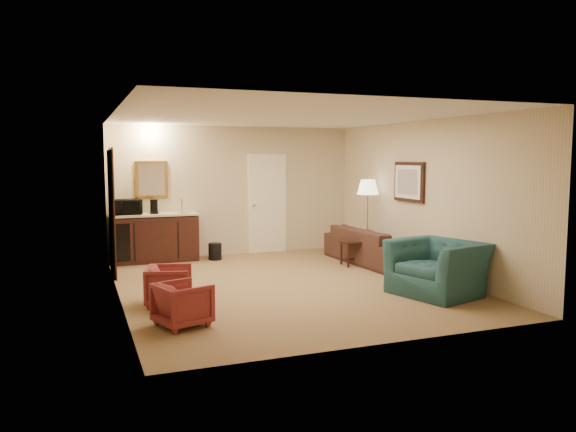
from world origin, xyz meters
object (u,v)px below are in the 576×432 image
object	(u,v)px
rose_chair_far	(183,302)
coffee_maker	(154,207)
wetbar_cabinet	(155,237)
floor_lamp	(367,220)
teal_armchair	(438,259)
rose_chair_near	(169,283)
microwave	(127,205)
coffee_table	(358,252)
waste_bin	(215,251)
sofa	(373,240)

from	to	relation	value
rose_chair_far	coffee_maker	distance (m)	4.33
wetbar_cabinet	floor_lamp	size ratio (longest dim) A/B	1.05
teal_armchair	rose_chair_near	size ratio (longest dim) A/B	2.03
microwave	coffee_maker	xyz separation A→B (m)	(0.49, -0.04, -0.04)
floor_lamp	microwave	xyz separation A→B (m)	(-4.35, 1.30, 0.31)
coffee_table	floor_lamp	xyz separation A→B (m)	(0.40, 0.40, 0.55)
teal_armchair	coffee_maker	distance (m)	5.35
wetbar_cabinet	waste_bin	world-z (taller)	wetbar_cabinet
sofa	floor_lamp	size ratio (longest dim) A/B	1.45
sofa	coffee_table	size ratio (longest dim) A/B	2.74
coffee_maker	coffee_table	bearing A→B (deg)	-28.12
rose_chair_far	microwave	distance (m)	4.38
coffee_table	waste_bin	bearing A→B (deg)	147.46
coffee_maker	floor_lamp	bearing A→B (deg)	-20.56
wetbar_cabinet	coffee_maker	distance (m)	0.60
floor_lamp	waste_bin	world-z (taller)	floor_lamp
wetbar_cabinet	microwave	size ratio (longest dim) A/B	3.22
sofa	teal_armchair	world-z (taller)	teal_armchair
wetbar_cabinet	sofa	bearing A→B (deg)	-23.31
rose_chair_near	microwave	bearing A→B (deg)	19.75
sofa	rose_chair_far	size ratio (longest dim) A/B	3.92
rose_chair_far	floor_lamp	xyz separation A→B (m)	(4.10, 3.00, 0.49)
coffee_table	rose_chair_near	bearing A→B (deg)	-156.74
waste_bin	rose_chair_far	bearing A→B (deg)	-108.45
rose_chair_near	waste_bin	distance (m)	3.37
microwave	teal_armchair	bearing A→B (deg)	-53.31
waste_bin	microwave	bearing A→B (deg)	172.65
coffee_table	microwave	bearing A→B (deg)	156.73
coffee_table	coffee_maker	xyz separation A→B (m)	(-3.46, 1.66, 0.82)
microwave	waste_bin	bearing A→B (deg)	-14.91
teal_armchair	coffee_table	world-z (taller)	teal_armchair
sofa	floor_lamp	world-z (taller)	floor_lamp
waste_bin	sofa	bearing A→B (deg)	-27.66
floor_lamp	coffee_maker	size ratio (longest dim) A/B	5.74
coffee_maker	microwave	bearing A→B (deg)	172.88
wetbar_cabinet	rose_chair_far	bearing A→B (deg)	-93.31
waste_bin	coffee_maker	xyz separation A→B (m)	(-1.12, 0.17, 0.90)
rose_chair_near	floor_lamp	bearing A→B (deg)	-48.71
rose_chair_far	coffee_table	distance (m)	4.52
sofa	wetbar_cabinet	bearing A→B (deg)	63.54
wetbar_cabinet	rose_chair_near	distance (m)	3.32
sofa	teal_armchair	bearing A→B (deg)	169.24
rose_chair_far	floor_lamp	bearing A→B (deg)	-73.11
wetbar_cabinet	teal_armchair	xyz separation A→B (m)	(3.47, -4.10, 0.06)
sofa	coffee_maker	world-z (taller)	coffee_maker
sofa	floor_lamp	xyz separation A→B (m)	(0.05, 0.32, 0.34)
floor_lamp	coffee_maker	bearing A→B (deg)	161.92
floor_lamp	waste_bin	distance (m)	3.01
teal_armchair	rose_chair_near	world-z (taller)	teal_armchair
teal_armchair	rose_chair_far	world-z (taller)	teal_armchair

